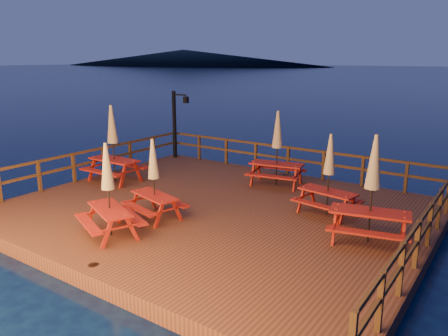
{
  "coord_description": "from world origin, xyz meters",
  "views": [
    {
      "loc": [
        7.39,
        -10.19,
        4.85
      ],
      "look_at": [
        -0.1,
        0.6,
        1.51
      ],
      "focal_mm": 35.0,
      "sensor_mm": 36.0,
      "label": 1
    }
  ],
  "objects_px": {
    "lamp_post": "(177,118)",
    "picnic_table_2": "(329,173)",
    "picnic_table_1": "(372,188)",
    "picnic_table_0": "(277,147)"
  },
  "relations": [
    {
      "from": "lamp_post",
      "to": "picnic_table_0",
      "type": "distance_m",
      "value": 5.92
    },
    {
      "from": "picnic_table_0",
      "to": "picnic_table_1",
      "type": "xyz_separation_m",
      "value": [
        4.24,
        -3.13,
        0.02
      ]
    },
    {
      "from": "picnic_table_0",
      "to": "picnic_table_2",
      "type": "bearing_deg",
      "value": -45.54
    },
    {
      "from": "picnic_table_1",
      "to": "picnic_table_2",
      "type": "height_order",
      "value": "picnic_table_1"
    },
    {
      "from": "picnic_table_0",
      "to": "picnic_table_2",
      "type": "relative_size",
      "value": 1.12
    },
    {
      "from": "picnic_table_0",
      "to": "picnic_table_2",
      "type": "height_order",
      "value": "picnic_table_0"
    },
    {
      "from": "lamp_post",
      "to": "picnic_table_0",
      "type": "relative_size",
      "value": 1.13
    },
    {
      "from": "lamp_post",
      "to": "picnic_table_2",
      "type": "relative_size",
      "value": 1.27
    },
    {
      "from": "lamp_post",
      "to": "picnic_table_0",
      "type": "height_order",
      "value": "lamp_post"
    },
    {
      "from": "lamp_post",
      "to": "picnic_table_2",
      "type": "distance_m",
      "value": 8.98
    }
  ]
}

